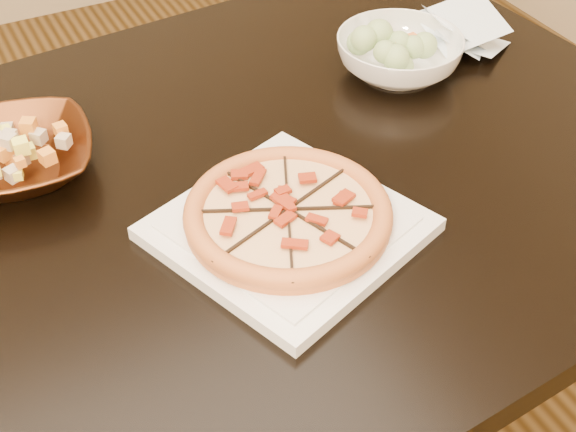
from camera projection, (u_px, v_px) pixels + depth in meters
name	position (u px, v px, depth m)	size (l,w,h in m)	color
dining_table	(199.00, 249.00, 1.11)	(1.52, 1.06, 0.75)	black
plate	(288.00, 228.00, 0.98)	(0.35, 0.35, 0.02)	silver
pizza	(288.00, 214.00, 0.96)	(0.25, 0.25, 0.03)	orange
bronze_bowl	(13.00, 158.00, 1.06)	(0.21, 0.21, 0.05)	#4B2510
mixed_dish	(5.00, 134.00, 1.03)	(0.10, 0.11, 0.03)	tan
salad_bowl	(399.00, 55.00, 1.26)	(0.20, 0.20, 0.06)	white
salad	(401.00, 27.00, 1.22)	(0.08, 0.10, 0.04)	#90B766
cling_film	(464.00, 34.00, 1.32)	(0.18, 0.15, 0.05)	white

